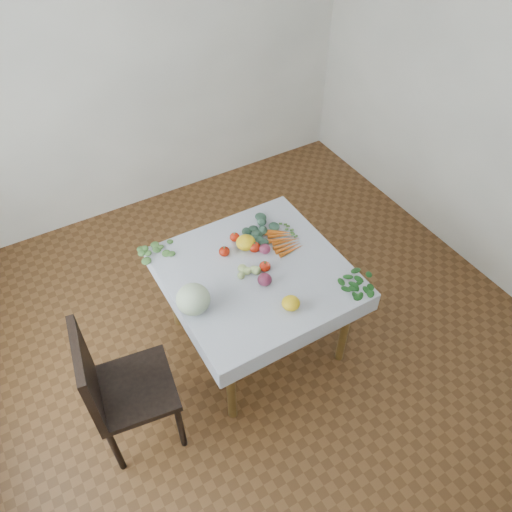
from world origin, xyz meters
The scene contains 19 objects.
ground centered at (0.00, 0.00, 0.00)m, with size 4.00×4.00×0.00m, color brown.
back_wall centered at (0.00, 2.00, 1.35)m, with size 4.00×0.04×2.70m, color white.
table centered at (0.00, 0.00, 0.65)m, with size 1.00×1.00×0.75m.
tablecloth centered at (0.00, 0.00, 0.75)m, with size 1.12×1.12×0.01m, color silver.
chair centered at (-1.06, -0.23, 0.58)m, with size 0.52×0.52×1.01m.
cabbage centered at (-0.48, -0.08, 0.85)m, with size 0.20×0.20×0.18m, color beige.
tomato_a centered at (0.02, 0.32, 0.79)m, with size 0.07×0.07×0.06m, color #B7200C.
tomato_b centered at (-0.11, 0.23, 0.79)m, with size 0.07×0.07×0.06m, color #B7200C.
tomato_c centered at (0.05, -0.02, 0.79)m, with size 0.07×0.07×0.06m, color #B7200C.
tomato_d centered at (0.08, 0.16, 0.79)m, with size 0.08×0.08×0.07m, color #B7200C.
heirloom_back centered at (0.05, 0.22, 0.80)m, with size 0.13×0.13×0.09m, color gold.
heirloom_front centered at (0.03, -0.36, 0.80)m, with size 0.11×0.11×0.08m, color gold.
onion_a centered at (0.13, 0.12, 0.79)m, with size 0.08×0.08×0.07m, color maroon.
onion_b centered at (-0.01, -0.12, 0.79)m, with size 0.09×0.09×0.08m, color maroon.
tomatillo_cluster centered at (-0.07, 0.02, 0.78)m, with size 0.14×0.10×0.04m.
carrot_bunch centered at (0.30, 0.14, 0.77)m, with size 0.20×0.30×0.03m.
kale_bunch centered at (0.25, 0.31, 0.78)m, with size 0.28×0.27×0.04m.
basil_bunch centered at (0.48, -0.43, 0.76)m, with size 0.26×0.23×0.01m.
dill_bunch centered at (-0.48, 0.48, 0.77)m, with size 0.24×0.21×0.02m.
Camera 1 is at (-1.11, -1.89, 3.11)m, focal length 35.00 mm.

